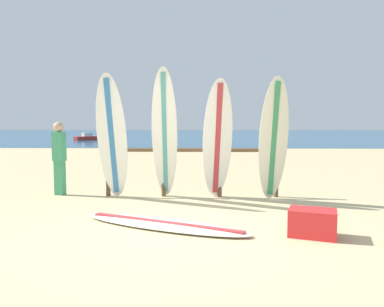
{
  "coord_description": "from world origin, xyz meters",
  "views": [
    {
      "loc": [
        0.39,
        -4.77,
        1.47
      ],
      "look_at": [
        0.17,
        2.92,
        0.86
      ],
      "focal_mm": 34.0,
      "sensor_mm": 36.0,
      "label": 1
    }
  ],
  "objects": [
    {
      "name": "ground_plane",
      "position": [
        0.0,
        0.0,
        0.0
      ],
      "size": [
        120.0,
        120.0,
        0.0
      ],
      "primitive_type": "plane",
      "color": "#CCB784"
    },
    {
      "name": "ocean_water",
      "position": [
        0.0,
        58.0,
        0.0
      ],
      "size": [
        120.0,
        80.0,
        0.01
      ],
      "primitive_type": "cube",
      "color": "navy",
      "rests_on": "ground"
    },
    {
      "name": "surfboard_rack",
      "position": [
        0.17,
        2.62,
        0.71
      ],
      "size": [
        3.56,
        0.09,
        1.11
      ],
      "color": "brown",
      "rests_on": "ground"
    },
    {
      "name": "surfboard_leaning_left",
      "position": [
        -0.34,
        2.22,
        1.26
      ],
      "size": [
        0.55,
        1.07,
        2.52
      ],
      "color": "white",
      "rests_on": "ground"
    },
    {
      "name": "cooler_box",
      "position": [
        1.84,
        -0.03,
        0.18
      ],
      "size": [
        0.7,
        0.57,
        0.36
      ],
      "primitive_type": "cube",
      "rotation": [
        0.0,
        0.0,
        -0.33
      ],
      "color": "red",
      "rests_on": "ground"
    },
    {
      "name": "surfboard_lying_on_sand",
      "position": [
        -0.17,
        0.37,
        0.04
      ],
      "size": [
        2.64,
        1.57,
        0.08
      ],
      "color": "white",
      "rests_on": "ground"
    },
    {
      "name": "surfboard_leaning_center",
      "position": [
        1.74,
        2.17,
        1.18
      ],
      "size": [
        0.58,
        0.63,
        2.37
      ],
      "color": "silver",
      "rests_on": "ground"
    },
    {
      "name": "beachgoer_standing",
      "position": [
        -2.6,
        2.7,
        0.84
      ],
      "size": [
        0.28,
        0.21,
        1.53
      ],
      "color": "#3F9966",
      "rests_on": "ground"
    },
    {
      "name": "small_boat_offshore",
      "position": [
        -10.92,
        30.54,
        0.26
      ],
      "size": [
        2.24,
        2.4,
        0.71
      ],
      "color": "#B22D28",
      "rests_on": "ocean_water"
    },
    {
      "name": "surfboard_leaning_far_left",
      "position": [
        -1.37,
        2.22,
        1.22
      ],
      "size": [
        0.58,
        0.79,
        2.43
      ],
      "color": "white",
      "rests_on": "ground"
    },
    {
      "name": "surfboard_leaning_center_left",
      "position": [
        0.68,
        2.33,
        1.17
      ],
      "size": [
        0.66,
        0.75,
        2.35
      ],
      "color": "white",
      "rests_on": "ground"
    }
  ]
}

